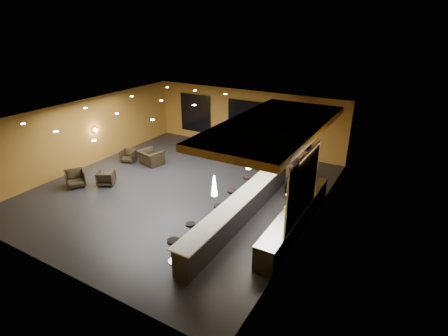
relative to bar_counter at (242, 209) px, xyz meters
The scene contains 35 objects.
floor 3.82m from the bar_counter, 164.68° to the left, with size 12.00×13.00×0.10m, color black.
ceiling 4.86m from the bar_counter, 164.68° to the left, with size 12.00×13.00×0.10m, color black.
wall_back 8.48m from the bar_counter, 115.80° to the left, with size 12.00×0.10×3.50m, color #966521.
wall_front 6.76m from the bar_counter, 123.33° to the right, with size 12.00×0.10×3.50m, color #966521.
wall_left 9.83m from the bar_counter, behind, with size 0.10×13.00×3.50m, color #966521.
wall_right 2.88m from the bar_counter, 22.62° to the left, with size 0.10×13.00×3.50m, color #966521.
wood_soffit 3.51m from the bar_counter, 80.07° to the left, with size 3.60×8.00×0.28m, color #A77631.
window_left 10.39m from the bar_counter, 133.86° to the left, with size 2.20×0.06×2.40m, color black.
window_center 8.37m from the bar_counter, 116.13° to the left, with size 2.20×0.06×2.40m, color black.
window_right 7.56m from the bar_counter, 94.99° to the left, with size 2.20×0.06×2.40m, color black.
tile_backsplash 2.75m from the bar_counter, ahead, with size 0.06×3.20×2.40m, color white.
bar_counter is the anchor object (origin of this frame).
bar_top 0.52m from the bar_counter, ahead, with size 0.78×8.10×0.05m, color white.
prep_counter 2.06m from the bar_counter, 14.04° to the left, with size 0.70×6.00×0.86m, color black.
prep_top 2.10m from the bar_counter, 14.04° to the left, with size 0.72×6.00×0.03m, color silver.
wall_shelf_lower 2.44m from the bar_counter, ahead, with size 0.30×1.50×0.03m, color silver.
wall_shelf_upper 2.67m from the bar_counter, ahead, with size 0.30×1.50×0.03m, color silver.
column 4.77m from the bar_counter, 90.00° to the left, with size 0.60×0.60×3.50m, color #9A6722.
wall_sconce 9.73m from the bar_counter, behind, with size 0.22×0.22×0.22m, color #FFE5B2.
pendant_0 2.72m from the bar_counter, 90.00° to the right, with size 0.20×0.20×0.70m, color white.
pendant_1 1.92m from the bar_counter, 90.00° to the left, with size 0.20×0.20×0.70m, color white.
pendant_2 3.52m from the bar_counter, 90.00° to the left, with size 0.20×0.20×0.70m, color white.
staff_a 2.79m from the bar_counter, 67.75° to the left, with size 0.59×0.39×1.61m, color black.
staff_b 3.81m from the bar_counter, 69.12° to the left, with size 0.88×0.69×1.82m, color black.
staff_c 3.83m from the bar_counter, 65.16° to the left, with size 0.85×0.55×1.73m, color black.
armchair_a 8.21m from the bar_counter, behind, with size 0.84×0.86×0.78m, color black.
armchair_b 7.00m from the bar_counter, behind, with size 0.74×0.76×0.69m, color black.
armchair_c 8.46m from the bar_counter, 164.28° to the left, with size 0.72×0.74×0.68m, color black.
armchair_d 7.32m from the bar_counter, 159.02° to the left, with size 1.19×1.04×0.77m, color black.
bar_stool_0 3.43m from the bar_counter, 102.06° to the right, with size 0.42×0.42×0.84m.
bar_stool_1 2.32m from the bar_counter, 113.08° to the right, with size 0.36×0.36×0.72m.
bar_stool_2 0.91m from the bar_counter, 141.78° to the right, with size 0.37×0.37×0.73m.
bar_stool_3 0.93m from the bar_counter, 141.64° to the left, with size 0.44×0.44×0.87m.
bar_stool_4 2.30m from the bar_counter, 110.86° to the left, with size 0.41×0.41×0.82m.
bar_stool_5 3.42m from the bar_counter, 103.29° to the left, with size 0.40×0.40×0.80m.
Camera 1 is at (8.92, -11.54, 7.30)m, focal length 28.00 mm.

